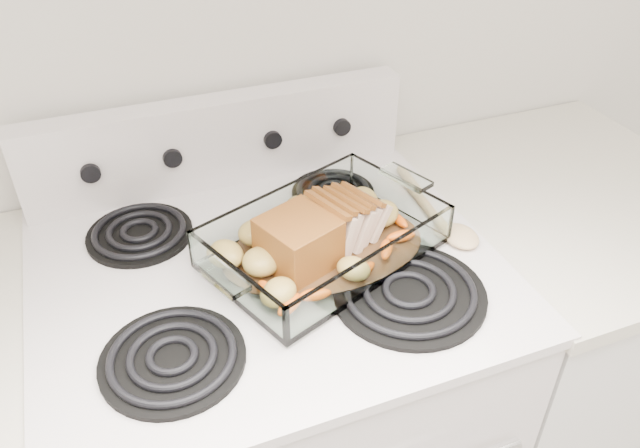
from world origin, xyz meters
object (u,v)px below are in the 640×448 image
object	(u,v)px
counter_right	(532,347)
baking_dish	(324,244)
electric_range	(277,426)
pork_roast	(312,232)

from	to	relation	value
counter_right	baking_dish	size ratio (longest dim) A/B	2.45
electric_range	counter_right	bearing A→B (deg)	-0.10
electric_range	baking_dish	xyz separation A→B (m)	(0.10, -0.02, 0.48)
electric_range	baking_dish	world-z (taller)	electric_range
baking_dish	pork_roast	bearing A→B (deg)	158.92
electric_range	pork_roast	bearing A→B (deg)	-13.85
baking_dish	pork_roast	distance (m)	0.04
baking_dish	pork_roast	size ratio (longest dim) A/B	1.67
electric_range	counter_right	world-z (taller)	electric_range
baking_dish	pork_roast	world-z (taller)	pork_roast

